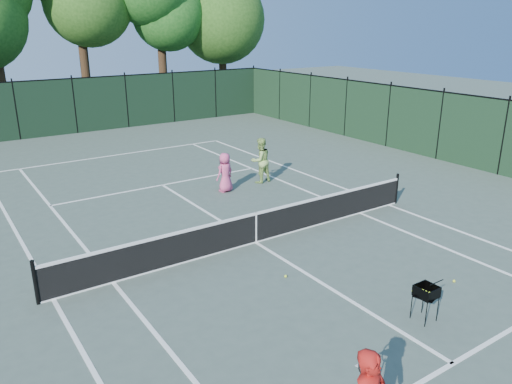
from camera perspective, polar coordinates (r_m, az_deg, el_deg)
ground at (r=14.16m, az=-0.02°, el=-5.80°), size 90.00×90.00×0.00m
sideline_doubles_left at (r=12.30m, az=-22.14°, el=-11.31°), size 0.10×23.77×0.01m
sideline_doubles_right at (r=17.60m, az=14.94°, el=-1.44°), size 0.10×23.77×0.01m
sideline_singles_left at (r=12.57m, az=-15.99°, el=-9.93°), size 0.10×23.77×0.01m
sideline_singles_right at (r=16.64m, az=11.81°, el=-2.37°), size 0.10×23.77×0.01m
baseline_far at (r=24.40m, az=-15.90°, el=4.06°), size 10.97×0.10×0.01m
service_line_near at (r=10.24m, az=21.58°, el=-17.77°), size 8.23×0.10×0.01m
service_line_far at (r=19.44m, az=-10.65°, el=0.80°), size 8.23×0.10×0.01m
center_service_line at (r=14.16m, az=-0.02°, el=-5.78°), size 0.10×12.80×0.01m
tennis_net at (r=13.97m, az=-0.02°, el=-4.02°), size 11.69×0.09×1.06m
fence_far at (r=29.89m, az=-20.01°, el=9.18°), size 24.00×0.05×3.00m
fence_right at (r=22.42m, az=26.43°, el=5.50°), size 0.05×36.00×3.00m
player_pink at (r=18.21m, az=-3.55°, el=2.25°), size 0.79×0.61×1.45m
player_green at (r=19.23m, az=0.51°, el=3.64°), size 0.90×0.72×1.75m
ball_hopper at (r=10.99m, az=18.90°, el=-10.72°), size 0.51×0.51×0.79m
loose_ball_near_cart at (r=13.00m, az=21.70°, el=-9.43°), size 0.07×0.07×0.07m
loose_ball_midcourt at (r=12.33m, az=3.41°, el=-9.59°), size 0.07×0.07×0.07m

